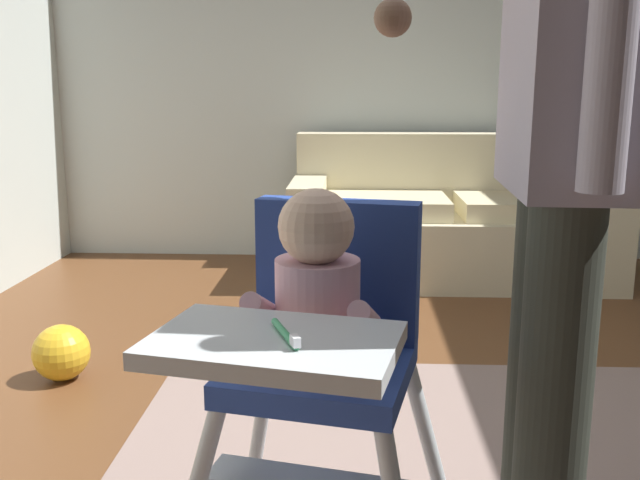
{
  "coord_description": "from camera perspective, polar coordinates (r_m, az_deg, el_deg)",
  "views": [
    {
      "loc": [
        -0.18,
        -2.12,
        1.12
      ],
      "look_at": [
        -0.25,
        -0.51,
        0.78
      ],
      "focal_mm": 39.2,
      "sensor_mm": 36.0,
      "label": 1
    }
  ],
  "objects": [
    {
      "name": "ground",
      "position": [
        2.43,
        6.75,
        -16.91
      ],
      "size": [
        5.92,
        6.83,
        0.1
      ],
      "primitive_type": "cube",
      "color": "brown"
    },
    {
      "name": "wall_far",
      "position": [
        4.77,
        4.89,
        14.34
      ],
      "size": [
        5.12,
        0.06,
        2.63
      ],
      "primitive_type": "cube",
      "color": "silver",
      "rests_on": "ground"
    },
    {
      "name": "high_chair",
      "position": [
        1.44,
        -0.02,
        -7.36
      ],
      "size": [
        0.71,
        0.81,
        0.95
      ],
      "rotation": [
        0.0,
        0.0,
        -1.79
      ],
      "color": "silver",
      "rests_on": "ground"
    },
    {
      "name": "adult_standing",
      "position": [
        1.39,
        19.09,
        6.3
      ],
      "size": [
        0.51,
        0.52,
        1.76
      ],
      "rotation": [
        0.0,
        0.0,
        3.08
      ],
      "color": "#30342C",
      "rests_on": "ground"
    },
    {
      "name": "toy_ball",
      "position": [
        2.97,
        -20.37,
        -8.61
      ],
      "size": [
        0.22,
        0.22,
        0.22
      ],
      "primitive_type": "sphere",
      "color": "gold",
      "rests_on": "ground"
    },
    {
      "name": "couch",
      "position": [
        4.36,
        10.62,
        1.4
      ],
      "size": [
        1.92,
        0.86,
        0.86
      ],
      "rotation": [
        0.0,
        0.0,
        -1.57
      ],
      "color": "beige",
      "rests_on": "ground"
    }
  ]
}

